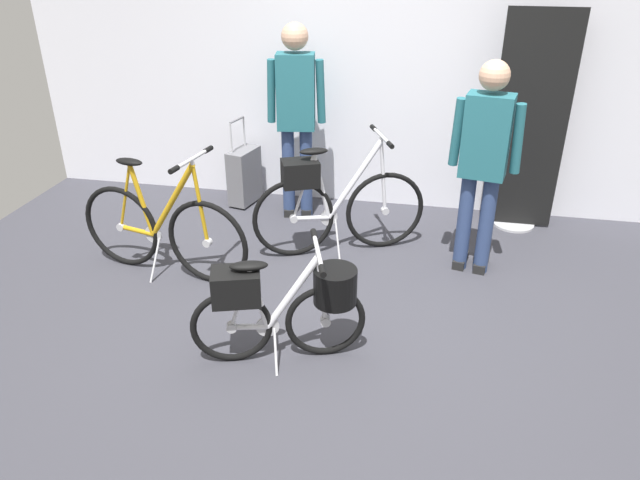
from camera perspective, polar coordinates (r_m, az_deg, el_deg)
name	(u,v)px	position (r m, az deg, el deg)	size (l,w,h in m)	color
ground_plane	(328,328)	(4.00, 0.81, -8.39)	(6.53, 6.53, 0.00)	#38383F
back_wall	(376,33)	(5.48, 5.37, 19.20)	(6.53, 0.10, 3.15)	silver
floor_banner_stand	(528,135)	(5.35, 19.32, 9.48)	(0.60, 0.36, 1.85)	#B7B7BC
folding_bike_foreground	(286,301)	(3.53, -3.29, -5.91)	(1.02, 0.54, 0.75)	black
display_bike_left	(332,202)	(4.72, 1.11, 3.65)	(1.32, 0.67, 0.98)	black
display_bike_right	(163,229)	(4.59, -14.87, 0.99)	(1.40, 0.53, 0.98)	black
visitor_near_wall	(296,111)	(5.23, -2.30, 12.29)	(0.53, 0.31, 1.71)	navy
visitor_browsing	(484,158)	(4.44, 15.43, 7.56)	(0.53, 0.32, 1.60)	navy
rolling_suitcase	(244,176)	(5.75, -7.27, 6.15)	(0.26, 0.39, 0.83)	slate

